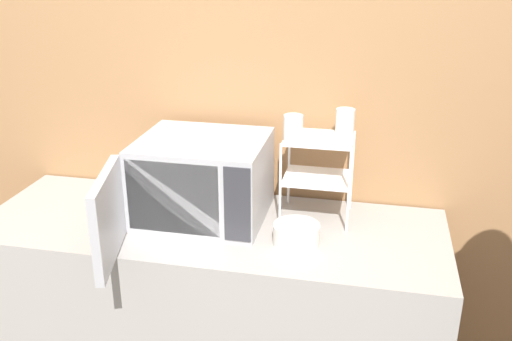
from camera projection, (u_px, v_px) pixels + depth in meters
The scene contains 7 objects.
wall_back at pixel (232, 100), 2.40m from camera, with size 8.00×0.06×2.60m.
counter at pixel (214, 319), 2.39m from camera, with size 1.81×0.65×0.90m.
microwave at pixel (199, 180), 2.21m from camera, with size 0.52×0.80×0.32m.
dish_rack at pixel (318, 160), 2.19m from camera, with size 0.27×0.22×0.33m.
glass_front_left at pixel (293, 128), 2.10m from camera, with size 0.07×0.07×0.10m.
glass_back_right at pixel (345, 122), 2.18m from camera, with size 0.07×0.07×0.10m.
bowl at pixel (296, 234), 2.06m from camera, with size 0.17×0.17×0.07m.
Camera 1 is at (0.59, -1.58, 1.91)m, focal length 40.00 mm.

